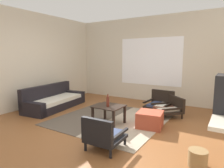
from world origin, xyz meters
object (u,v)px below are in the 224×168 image
(coffee_table, at_px, (109,109))
(ottoman_orange, at_px, (150,120))
(armchair_by_window, at_px, (160,103))
(armchair_striped_foreground, at_px, (103,135))
(glass_bottle, at_px, (108,101))
(armchair_corner, at_px, (169,108))
(couch, at_px, (54,101))
(wicker_basket, at_px, (198,158))

(coffee_table, xyz_separation_m, ottoman_orange, (0.81, 0.31, -0.17))
(coffee_table, height_order, armchair_by_window, armchair_by_window)
(armchair_by_window, bearing_deg, armchair_striped_foreground, -91.45)
(ottoman_orange, bearing_deg, glass_bottle, -155.11)
(armchair_by_window, xyz_separation_m, armchair_corner, (0.33, -0.27, -0.02))
(armchair_corner, bearing_deg, couch, -162.28)
(armchair_corner, relative_size, wicker_basket, 3.33)
(coffee_table, bearing_deg, wicker_basket, -20.74)
(armchair_striped_foreground, height_order, ottoman_orange, armchair_striped_foreground)
(armchair_by_window, distance_m, armchair_striped_foreground, 2.55)
(armchair_by_window, xyz_separation_m, glass_bottle, (-0.60, -1.60, 0.28))
(coffee_table, bearing_deg, armchair_corner, 53.22)
(armchair_by_window, xyz_separation_m, armchair_striped_foreground, (-0.06, -2.55, 0.01))
(glass_bottle, bearing_deg, coffee_table, 104.09)
(wicker_basket, bearing_deg, couch, 165.51)
(coffee_table, relative_size, armchair_by_window, 0.88)
(wicker_basket, bearing_deg, coffee_table, 159.26)
(couch, distance_m, coffee_table, 2.08)
(coffee_table, height_order, wicker_basket, coffee_table)
(armchair_striped_foreground, bearing_deg, glass_bottle, 119.44)
(couch, distance_m, wicker_basket, 4.07)
(armchair_corner, relative_size, glass_bottle, 3.16)
(armchair_corner, bearing_deg, wicker_basket, -64.62)
(armchair_by_window, bearing_deg, glass_bottle, -110.50)
(ottoman_orange, xyz_separation_m, glass_bottle, (-0.80, -0.37, 0.36))
(ottoman_orange, distance_m, glass_bottle, 0.95)
(glass_bottle, height_order, wicker_basket, glass_bottle)
(armchair_corner, height_order, wicker_basket, armchair_corner)
(ottoman_orange, bearing_deg, coffee_table, -159.39)
(armchair_striped_foreground, height_order, armchair_corner, armchair_striped_foreground)
(coffee_table, xyz_separation_m, armchair_by_window, (0.61, 1.54, -0.10))
(armchair_by_window, relative_size, armchair_corner, 0.81)
(coffee_table, bearing_deg, armchair_striped_foreground, -61.43)
(couch, relative_size, armchair_corner, 2.34)
(glass_bottle, bearing_deg, armchair_striped_foreground, -60.56)
(couch, height_order, armchair_striped_foreground, couch)
(coffee_table, bearing_deg, couch, 171.55)
(ottoman_orange, bearing_deg, wicker_basket, -43.62)
(armchair_corner, height_order, ottoman_orange, armchair_corner)
(armchair_corner, height_order, glass_bottle, glass_bottle)
(armchair_striped_foreground, xyz_separation_m, glass_bottle, (-0.53, 0.95, 0.28))
(coffee_table, relative_size, wicker_basket, 2.39)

